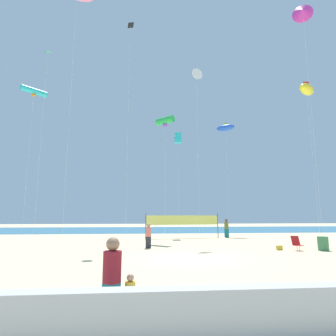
# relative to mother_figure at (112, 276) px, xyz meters

# --- Properties ---
(ground_plane) EXTENTS (120.00, 120.00, 0.00)m
(ground_plane) POSITION_rel_mother_figure_xyz_m (3.26, 8.63, -0.92)
(ground_plane) COLOR beige
(ocean_band) EXTENTS (120.00, 20.00, 0.01)m
(ocean_band) POSITION_rel_mother_figure_xyz_m (3.26, 38.43, -0.92)
(ocean_band) COLOR teal
(ocean_band) RESTS_ON ground
(boardwalk_ledge) EXTENTS (28.00, 0.44, 0.88)m
(boardwalk_ledge) POSITION_rel_mother_figure_xyz_m (3.26, -0.97, -0.48)
(boardwalk_ledge) COLOR #B7B7BC
(boardwalk_ledge) RESTS_ON ground
(mother_figure) EXTENTS (0.39, 0.39, 1.72)m
(mother_figure) POSITION_rel_mother_figure_xyz_m (0.00, 0.00, 0.00)
(mother_figure) COLOR #19727A
(mother_figure) RESTS_ON ground
(toddler_figure) EXTENTS (0.22, 0.22, 0.95)m
(toddler_figure) POSITION_rel_mother_figure_xyz_m (0.39, 0.03, -0.41)
(toddler_figure) COLOR #7A3872
(toddler_figure) RESTS_ON ground
(beachgoer_olive_shirt) EXTENTS (0.42, 0.42, 1.82)m
(beachgoer_olive_shirt) POSITION_rel_mother_figure_xyz_m (9.28, 22.08, 0.05)
(beachgoer_olive_shirt) COLOR #19727A
(beachgoer_olive_shirt) RESTS_ON ground
(beachgoer_coral_shirt) EXTENTS (0.38, 0.38, 1.67)m
(beachgoer_coral_shirt) POSITION_rel_mother_figure_xyz_m (1.11, 13.24, -0.03)
(beachgoer_coral_shirt) COLOR #2D2D33
(beachgoer_coral_shirt) RESTS_ON ground
(folding_beach_chair) EXTENTS (0.52, 0.65, 0.89)m
(folding_beach_chair) POSITION_rel_mother_figure_xyz_m (10.47, 11.13, -0.46)
(folding_beach_chair) COLOR red
(folding_beach_chair) RESTS_ON ground
(trash_barrel) EXTENTS (0.64, 0.64, 0.86)m
(trash_barrel) POSITION_rel_mother_figure_xyz_m (12.08, 10.89, -0.49)
(trash_barrel) COLOR #3F7F4C
(trash_barrel) RESTS_ON ground
(volleyball_net) EXTENTS (7.41, 1.27, 2.40)m
(volleyball_net) POSITION_rel_mother_figure_xyz_m (4.72, 21.50, 0.71)
(volleyball_net) COLOR #4C4C51
(volleyball_net) RESTS_ON ground
(beach_handbag) EXTENTS (0.36, 0.18, 0.28)m
(beach_handbag) POSITION_rel_mother_figure_xyz_m (9.43, 11.38, -0.78)
(beach_handbag) COLOR gold
(beach_handbag) RESTS_ON ground
(kite_yellow_inflatable) EXTENTS (2.48, 2.32, 13.13)m
(kite_yellow_inflatable) POSITION_rel_mother_figure_xyz_m (14.07, 14.18, 11.53)
(kite_yellow_inflatable) COLOR silver
(kite_yellow_inflatable) RESTS_ON ground
(kite_black_diamond) EXTENTS (0.73, 0.73, 19.16)m
(kite_black_diamond) POSITION_rel_mother_figure_xyz_m (-0.64, 16.37, 17.42)
(kite_black_diamond) COLOR silver
(kite_black_diamond) RESTS_ON ground
(kite_green_diamond) EXTENTS (0.57, 0.57, 15.69)m
(kite_green_diamond) POSITION_rel_mother_figure_xyz_m (-7.28, 15.62, 14.12)
(kite_green_diamond) COLOR silver
(kite_green_diamond) RESTS_ON ground
(kite_magenta_delta) EXTENTS (1.55, 1.20, 18.47)m
(kite_magenta_delta) POSITION_rel_mother_figure_xyz_m (12.78, 11.88, 16.78)
(kite_magenta_delta) COLOR silver
(kite_magenta_delta) RESTS_ON ground
(kite_white_delta) EXTENTS (1.11, 0.59, 15.46)m
(kite_white_delta) POSITION_rel_mother_figure_xyz_m (5.45, 17.19, 13.96)
(kite_white_delta) COLOR silver
(kite_white_delta) RESTS_ON ground
(kite_blue_inflatable) EXTENTS (2.38, 1.58, 13.60)m
(kite_blue_inflatable) POSITION_rel_mother_figure_xyz_m (10.93, 26.43, 12.07)
(kite_blue_inflatable) COLOR silver
(kite_blue_inflatable) RESTS_ON ground
(kite_green_tube) EXTENTS (1.82, 1.76, 11.55)m
(kite_green_tube) POSITION_rel_mother_figure_xyz_m (2.76, 19.39, 10.25)
(kite_green_tube) COLOR silver
(kite_green_tube) RESTS_ON ground
(kite_cyan_tube) EXTENTS (2.03, 1.91, 13.43)m
(kite_cyan_tube) POSITION_rel_mother_figure_xyz_m (-9.14, 18.23, 12.21)
(kite_cyan_tube) COLOR silver
(kite_cyan_tube) RESTS_ON ground
(kite_cyan_box) EXTENTS (0.69, 0.69, 11.33)m
(kite_cyan_box) POSITION_rel_mother_figure_xyz_m (4.60, 23.90, 9.84)
(kite_cyan_box) COLOR silver
(kite_cyan_box) RESTS_ON ground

